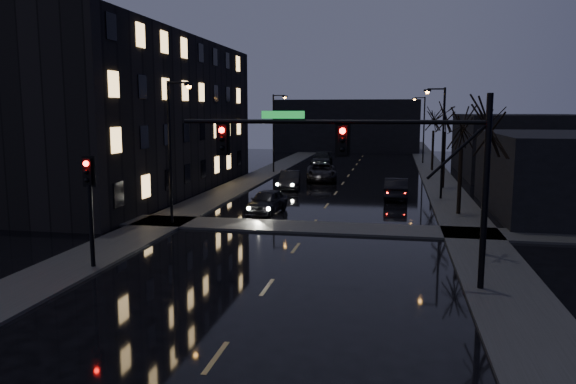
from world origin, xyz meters
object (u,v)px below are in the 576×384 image
at_px(oncoming_car_c, 322,172).
at_px(oncoming_car_b, 290,180).
at_px(oncoming_car_d, 322,159).
at_px(oncoming_car_a, 267,201).
at_px(lead_car, 396,188).

bearing_deg(oncoming_car_c, oncoming_car_b, -115.03).
height_order(oncoming_car_c, oncoming_car_d, oncoming_car_c).
xyz_separation_m(oncoming_car_c, oncoming_car_d, (-1.71, 13.46, -0.01)).
xyz_separation_m(oncoming_car_a, oncoming_car_b, (-0.56, 10.89, 0.01)).
height_order(oncoming_car_c, lead_car, oncoming_car_c).
xyz_separation_m(oncoming_car_a, oncoming_car_d, (-0.42, 30.24, 0.07)).
relative_size(oncoming_car_a, oncoming_car_d, 0.77).
relative_size(oncoming_car_b, oncoming_car_d, 0.82).
distance_m(oncoming_car_a, oncoming_car_c, 16.83).
distance_m(oncoming_car_a, oncoming_car_d, 30.24).
bearing_deg(oncoming_car_b, oncoming_car_d, 81.88).
xyz_separation_m(oncoming_car_d, lead_car, (8.43, -22.95, -0.03)).
bearing_deg(lead_car, oncoming_car_b, -22.26).
distance_m(oncoming_car_c, lead_car, 11.63).
distance_m(oncoming_car_c, oncoming_car_d, 13.57).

